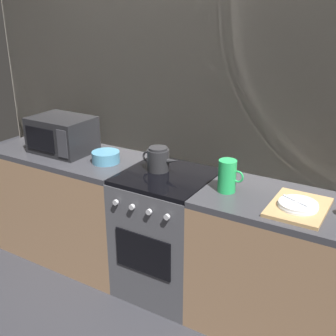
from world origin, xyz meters
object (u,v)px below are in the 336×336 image
(mixing_bowl, at_px, (106,157))
(pitcher, at_px, (227,176))
(stove_unit, at_px, (167,234))
(kettle, at_px, (158,159))
(microwave, at_px, (62,135))
(dish_pile, at_px, (298,206))

(mixing_bowl, relative_size, pitcher, 1.00)
(stove_unit, height_order, kettle, kettle)
(stove_unit, relative_size, pitcher, 4.50)
(microwave, relative_size, mixing_bowl, 2.30)
(stove_unit, bearing_deg, mixing_bowl, -177.57)
(kettle, bearing_deg, stove_unit, -23.49)
(stove_unit, xyz_separation_m, pitcher, (0.45, -0.04, 0.55))
(stove_unit, relative_size, mixing_bowl, 4.50)
(pitcher, relative_size, dish_pile, 0.50)
(kettle, bearing_deg, microwave, -177.20)
(stove_unit, bearing_deg, kettle, 156.51)
(stove_unit, bearing_deg, dish_pile, -3.66)
(kettle, xyz_separation_m, dish_pile, (0.98, -0.10, -0.06))
(kettle, relative_size, mixing_bowl, 1.42)
(kettle, height_order, dish_pile, kettle)
(kettle, distance_m, pitcher, 0.54)
(kettle, height_order, pitcher, pitcher)
(kettle, distance_m, mixing_bowl, 0.41)
(microwave, distance_m, dish_pile, 1.82)
(pitcher, bearing_deg, kettle, 171.96)
(microwave, xyz_separation_m, mixing_bowl, (0.43, -0.02, -0.10))
(kettle, bearing_deg, mixing_bowl, -171.57)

